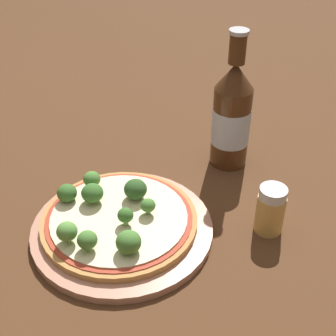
% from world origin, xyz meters
% --- Properties ---
extents(ground_plane, '(3.00, 3.00, 0.00)m').
position_xyz_m(ground_plane, '(0.00, 0.00, 0.00)').
color(ground_plane, '#4C2D19').
extents(plate, '(0.26, 0.26, 0.01)m').
position_xyz_m(plate, '(-0.00, -0.01, 0.01)').
color(plate, tan).
rests_on(plate, ground_plane).
extents(pizza, '(0.23, 0.23, 0.01)m').
position_xyz_m(pizza, '(-0.01, -0.01, 0.02)').
color(pizza, '#B77F42').
rests_on(pizza, plate).
extents(broccoli_floret_0, '(0.03, 0.03, 0.03)m').
position_xyz_m(broccoli_floret_0, '(-0.00, 0.04, 0.04)').
color(broccoli_floret_0, '#89A866').
rests_on(broccoli_floret_0, pizza).
extents(broccoli_floret_1, '(0.02, 0.02, 0.03)m').
position_xyz_m(broccoli_floret_1, '(0.03, 0.01, 0.04)').
color(broccoli_floret_1, '#89A866').
rests_on(broccoli_floret_1, pizza).
extents(broccoli_floret_2, '(0.02, 0.02, 0.03)m').
position_xyz_m(broccoli_floret_2, '(0.01, -0.02, 0.04)').
color(broccoli_floret_2, '#89A866').
rests_on(broccoli_floret_2, pizza).
extents(broccoli_floret_3, '(0.03, 0.03, 0.03)m').
position_xyz_m(broccoli_floret_3, '(-0.02, -0.08, 0.04)').
color(broccoli_floret_3, '#89A866').
rests_on(broccoli_floret_3, pizza).
extents(broccoli_floret_4, '(0.03, 0.03, 0.03)m').
position_xyz_m(broccoli_floret_4, '(0.04, -0.06, 0.04)').
color(broccoli_floret_4, '#89A866').
rests_on(broccoli_floret_4, pizza).
extents(broccoli_floret_5, '(0.03, 0.03, 0.03)m').
position_xyz_m(broccoli_floret_5, '(-0.06, 0.01, 0.04)').
color(broccoli_floret_5, '#89A866').
rests_on(broccoli_floret_5, pizza).
extents(broccoli_floret_6, '(0.03, 0.03, 0.03)m').
position_xyz_m(broccoli_floret_6, '(-0.07, 0.04, 0.04)').
color(broccoli_floret_6, '#89A866').
rests_on(broccoli_floret_6, pizza).
extents(broccoli_floret_7, '(0.03, 0.03, 0.03)m').
position_xyz_m(broccoli_floret_7, '(-0.09, 0.00, 0.04)').
color(broccoli_floret_7, '#89A866').
rests_on(broccoli_floret_7, pizza).
extents(broccoli_floret_8, '(0.03, 0.03, 0.03)m').
position_xyz_m(broccoli_floret_8, '(-0.05, -0.08, 0.04)').
color(broccoli_floret_8, '#89A866').
rests_on(broccoli_floret_8, pizza).
extents(beer_bottle, '(0.06, 0.06, 0.24)m').
position_xyz_m(beer_bottle, '(0.10, 0.22, 0.09)').
color(beer_bottle, '#472814').
rests_on(beer_bottle, ground_plane).
extents(pepper_shaker, '(0.04, 0.04, 0.08)m').
position_xyz_m(pepper_shaker, '(0.20, 0.07, 0.04)').
color(pepper_shaker, tan).
rests_on(pepper_shaker, ground_plane).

